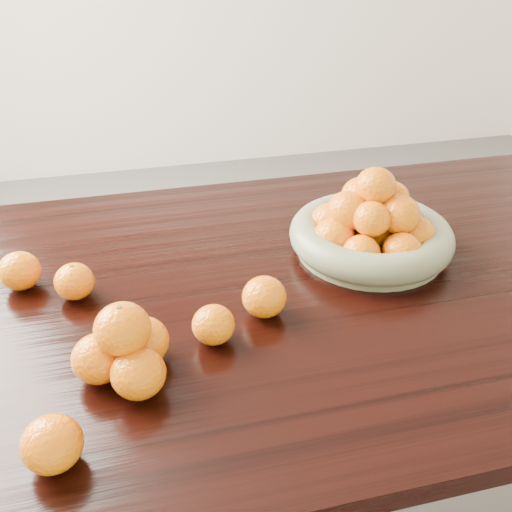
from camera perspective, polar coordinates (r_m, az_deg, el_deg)
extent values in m
cube|color=black|center=(1.14, 0.22, -3.72)|extent=(2.00, 1.00, 0.04)
cube|color=black|center=(2.05, 23.14, -1.73)|extent=(0.08, 0.08, 0.71)
cylinder|color=gray|center=(1.26, 11.25, 0.78)|extent=(0.31, 0.31, 0.02)
torus|color=gray|center=(1.25, 11.40, 2.08)|extent=(0.35, 0.35, 0.07)
ellipsoid|color=orange|center=(1.29, 14.69, 3.35)|extent=(0.08, 0.08, 0.07)
ellipsoid|color=orange|center=(1.33, 12.11, 4.52)|extent=(0.08, 0.08, 0.08)
ellipsoid|color=orange|center=(1.31, 8.95, 4.38)|extent=(0.08, 0.08, 0.07)
ellipsoid|color=orange|center=(1.25, 7.36, 3.45)|extent=(0.09, 0.09, 0.08)
ellipsoid|color=orange|center=(1.19, 7.79, 1.88)|extent=(0.09, 0.09, 0.08)
ellipsoid|color=orange|center=(1.16, 10.47, 0.33)|extent=(0.08, 0.08, 0.07)
ellipsoid|color=orange|center=(1.18, 14.41, 0.50)|extent=(0.08, 0.08, 0.07)
ellipsoid|color=orange|center=(1.24, 15.67, 2.00)|extent=(0.09, 0.09, 0.08)
ellipsoid|color=orange|center=(1.24, 11.75, 2.53)|extent=(0.08, 0.08, 0.08)
ellipsoid|color=orange|center=(1.26, 13.29, 5.59)|extent=(0.08, 0.08, 0.08)
ellipsoid|color=orange|center=(1.25, 10.49, 5.90)|extent=(0.09, 0.09, 0.08)
ellipsoid|color=orange|center=(1.20, 9.19, 4.48)|extent=(0.09, 0.09, 0.08)
ellipsoid|color=orange|center=(1.17, 11.49, 3.66)|extent=(0.08, 0.08, 0.07)
ellipsoid|color=orange|center=(1.20, 14.09, 4.03)|extent=(0.09, 0.09, 0.08)
ellipsoid|color=orange|center=(1.20, 11.86, 6.86)|extent=(0.08, 0.08, 0.08)
ellipsoid|color=orange|center=(0.89, -11.68, -11.41)|extent=(0.08, 0.08, 0.08)
ellipsoid|color=orange|center=(0.95, -11.20, -8.34)|extent=(0.08, 0.08, 0.08)
ellipsoid|color=orange|center=(0.93, -15.45, -9.85)|extent=(0.08, 0.08, 0.08)
ellipsoid|color=orange|center=(0.89, -13.20, -7.10)|extent=(0.09, 0.09, 0.08)
ellipsoid|color=orange|center=(1.13, -17.70, -2.44)|extent=(0.08, 0.08, 0.07)
ellipsoid|color=orange|center=(0.83, -19.71, -17.28)|extent=(0.08, 0.08, 0.08)
ellipsoid|color=orange|center=(1.03, 0.83, -4.11)|extent=(0.08, 0.08, 0.08)
ellipsoid|color=orange|center=(1.20, -22.57, -1.38)|extent=(0.08, 0.08, 0.08)
ellipsoid|color=orange|center=(0.98, -4.28, -6.87)|extent=(0.07, 0.07, 0.07)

